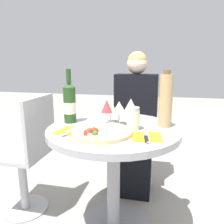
% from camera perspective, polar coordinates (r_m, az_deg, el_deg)
% --- Properties ---
extents(dining_table, '(0.78, 0.78, 0.71)m').
position_cam_1_polar(dining_table, '(1.36, 0.38, -11.72)').
color(dining_table, gray).
rests_on(dining_table, ground_plane).
extents(chair_behind_diner, '(0.37, 0.37, 0.86)m').
position_cam_1_polar(chair_behind_diner, '(2.04, 6.29, -5.93)').
color(chair_behind_diner, '#ADADB2').
rests_on(chair_behind_diner, ground_plane).
extents(seated_diner, '(0.36, 0.40, 1.18)m').
position_cam_1_polar(seated_diner, '(1.88, 5.93, -4.73)').
color(seated_diner, black).
rests_on(seated_diner, ground_plane).
extents(chair_empty_side, '(0.37, 0.37, 0.86)m').
position_cam_1_polar(chair_empty_side, '(1.69, -21.13, -10.72)').
color(chair_empty_side, '#ADADB2').
rests_on(chair_empty_side, ground_plane).
extents(pizza_large, '(0.33, 0.33, 0.05)m').
position_cam_1_polar(pizza_large, '(1.17, -2.93, -5.26)').
color(pizza_large, '#E5C17F').
rests_on(pizza_large, dining_table).
extents(wine_bottle, '(0.08, 0.08, 0.34)m').
position_cam_1_polar(wine_bottle, '(1.40, -11.00, 2.33)').
color(wine_bottle, '#23471E').
rests_on(wine_bottle, dining_table).
extents(tall_carafe, '(0.08, 0.08, 0.33)m').
position_cam_1_polar(tall_carafe, '(1.32, 13.86, 2.97)').
color(tall_carafe, tan).
rests_on(tall_carafe, dining_table).
extents(sugar_shaker, '(0.07, 0.07, 0.13)m').
position_cam_1_polar(sugar_shaker, '(1.24, 5.55, -1.72)').
color(sugar_shaker, silver).
rests_on(sugar_shaker, dining_table).
extents(wine_glass_front_left, '(0.07, 0.07, 0.16)m').
position_cam_1_polar(wine_glass_front_left, '(1.29, -1.34, 1.37)').
color(wine_glass_front_left, silver).
rests_on(wine_glass_front_left, dining_table).
extents(wine_glass_back_right, '(0.08, 0.08, 0.16)m').
position_cam_1_polar(wine_glass_back_right, '(1.36, 4.94, 1.77)').
color(wine_glass_back_right, silver).
rests_on(wine_glass_back_right, dining_table).
extents(wine_glass_center, '(0.08, 0.08, 0.14)m').
position_cam_1_polar(wine_glass_center, '(1.33, 1.87, 1.18)').
color(wine_glass_center, silver).
rests_on(wine_glass_center, dining_table).
extents(wine_glass_front_right, '(0.07, 0.07, 0.14)m').
position_cam_1_polar(wine_glass_front_right, '(1.27, 4.40, 0.44)').
color(wine_glass_front_right, silver).
rests_on(wine_glass_front_right, dining_table).
extents(wine_glass_back_left, '(0.08, 0.08, 0.15)m').
position_cam_1_polar(wine_glass_back_left, '(1.38, -0.45, 1.75)').
color(wine_glass_back_left, silver).
rests_on(wine_glass_back_left, dining_table).
extents(place_setting_left, '(0.17, 0.19, 0.01)m').
position_cam_1_polar(place_setting_left, '(1.23, -10.64, -4.93)').
color(place_setting_left, gold).
rests_on(place_setting_left, dining_table).
extents(place_setting_right, '(0.17, 0.19, 0.01)m').
position_cam_1_polar(place_setting_right, '(1.14, 9.06, -6.39)').
color(place_setting_right, gold).
rests_on(place_setting_right, dining_table).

